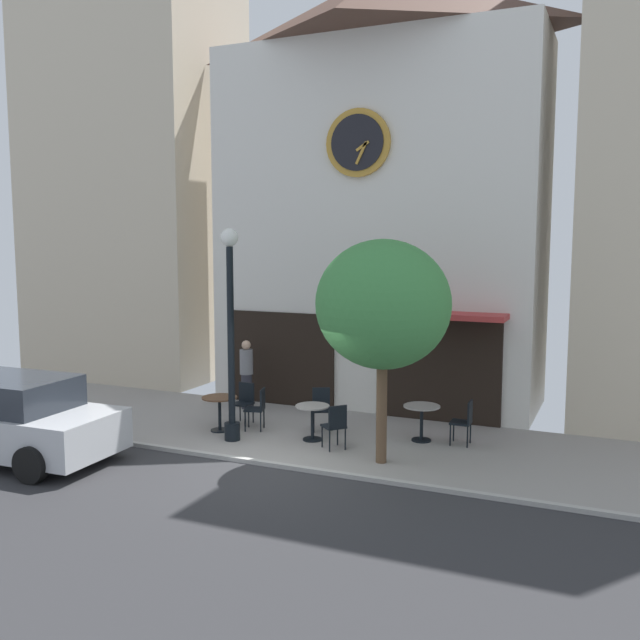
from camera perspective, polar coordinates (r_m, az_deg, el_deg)
The scene contains 15 objects.
ground_plane at distance 11.93m, azimuth -6.18°, elevation -13.62°, with size 29.47×11.10×0.13m.
clock_building at distance 17.69m, azimuth 4.92°, elevation 10.87°, with size 7.92×4.40×10.50m.
neighbor_building_left at distance 22.14m, azimuth -15.02°, elevation 13.82°, with size 5.76×3.95×13.87m.
street_lamp at distance 14.13m, azimuth -7.32°, elevation -1.17°, with size 0.36×0.36×4.31m.
street_tree at distance 12.57m, azimuth 5.16°, elevation 1.23°, with size 2.47×2.23×4.11m.
cafe_table_center_left at distance 15.15m, azimuth -8.22°, elevation -6.99°, with size 0.76×0.76×0.75m.
cafe_table_near_curb at distance 14.34m, azimuth -0.62°, elevation -7.84°, with size 0.70×0.70×0.73m.
cafe_table_center at distance 14.43m, azimuth 8.32°, elevation -7.72°, with size 0.74×0.74×0.74m.
cafe_chair_facing_street at distance 15.12m, azimuth 0.11°, elevation -7.00°, with size 0.54×0.54×0.90m.
cafe_chair_left_end at distance 13.71m, azimuth 1.28°, elevation -8.46°, with size 0.56×0.56×0.90m.
cafe_chair_by_entrance at distance 15.14m, azimuth -5.08°, elevation -7.02°, with size 0.50×0.50×0.90m.
cafe_chair_near_tree at distance 15.73m, azimuth -6.21°, elevation -6.50°, with size 0.41×0.41×0.90m.
cafe_chair_mid_row at distance 14.31m, azimuth 11.78°, elevation -7.95°, with size 0.41×0.41×0.90m.
pedestrian_grey at distance 16.96m, azimuth -6.04°, elevation -4.38°, with size 0.42×0.42×1.67m.
parked_car_silver at distance 14.41m, azimuth -24.21°, elevation -7.35°, with size 4.36×2.14×1.55m.
Camera 1 is at (5.64, -10.80, 4.12)m, focal length 39.08 mm.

